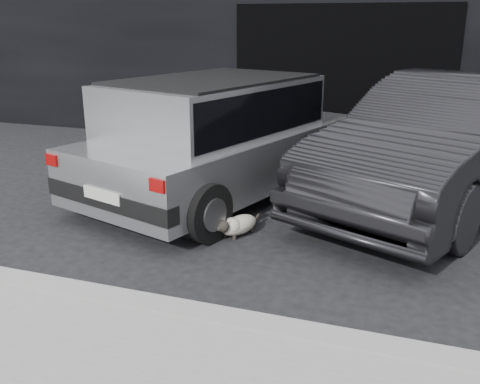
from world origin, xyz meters
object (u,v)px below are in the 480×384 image
(cat_siamese, at_px, (236,225))
(cat_white, at_px, (176,211))
(silver_hatchback, at_px, (220,132))
(second_car, at_px, (447,142))

(cat_siamese, height_order, cat_white, cat_white)
(silver_hatchback, relative_size, second_car, 0.94)
(second_car, bearing_deg, cat_white, -124.42)
(second_car, distance_m, cat_siamese, 2.99)
(silver_hatchback, xyz_separation_m, second_car, (2.90, 0.54, -0.04))
(silver_hatchback, xyz_separation_m, cat_white, (-0.04, -1.35, -0.69))
(second_car, xyz_separation_m, cat_white, (-2.94, -1.89, -0.64))
(silver_hatchback, height_order, cat_white, silver_hatchback)
(silver_hatchback, relative_size, cat_siamese, 6.34)
(second_car, relative_size, cat_siamese, 6.77)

